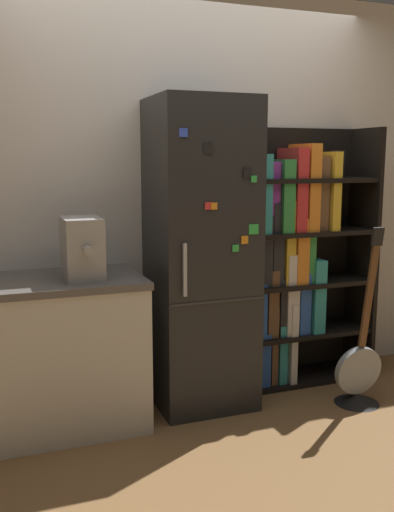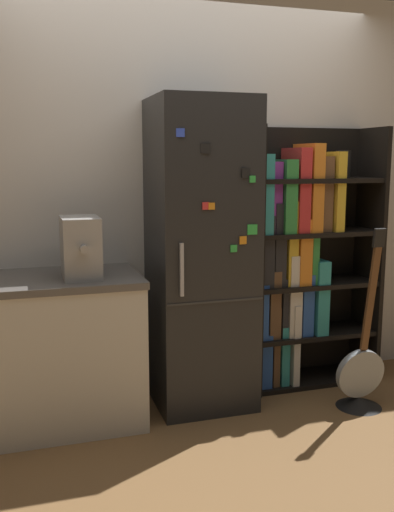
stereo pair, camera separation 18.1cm
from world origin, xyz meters
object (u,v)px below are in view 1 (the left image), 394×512
at_px(espresso_machine, 82,248).
at_px(guitar, 358,378).
at_px(refrigerator, 201,255).
at_px(bookshelf, 292,258).

relative_size(espresso_machine, guitar, 0.33).
xyz_separation_m(refrigerator, guitar, (0.91, -0.39, -0.77)).
relative_size(refrigerator, espresso_machine, 5.07).
height_order(bookshelf, espresso_machine, bookshelf).
bearing_deg(refrigerator, bookshelf, 9.92).
bearing_deg(espresso_machine, refrigerator, 6.99).
height_order(refrigerator, espresso_machine, refrigerator).
bearing_deg(guitar, refrigerator, 156.86).
xyz_separation_m(bookshelf, guitar, (0.20, -0.51, -0.70)).
xyz_separation_m(espresso_machine, guitar, (1.65, -0.30, -0.87)).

